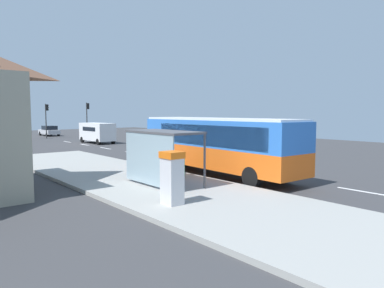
{
  "coord_description": "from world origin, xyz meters",
  "views": [
    {
      "loc": [
        -15.71,
        -13.17,
        3.54
      ],
      "look_at": [
        -1.0,
        4.32,
        1.5
      ],
      "focal_mm": 33.46,
      "sensor_mm": 36.0,
      "label": 1
    }
  ],
  "objects": [
    {
      "name": "ground_plane",
      "position": [
        0.0,
        14.0,
        -0.02
      ],
      "size": [
        56.0,
        92.0,
        0.04
      ],
      "primitive_type": "cube",
      "color": "#38383A"
    },
    {
      "name": "sidewalk_platform",
      "position": [
        -6.4,
        2.0,
        0.09
      ],
      "size": [
        6.2,
        30.0,
        0.18
      ],
      "primitive_type": "cube",
      "color": "#999993",
      "rests_on": "ground"
    },
    {
      "name": "lane_stripe_seg_0",
      "position": [
        0.25,
        -6.0,
        0.01
      ],
      "size": [
        0.16,
        2.2,
        0.01
      ],
      "primitive_type": "cube",
      "color": "silver",
      "rests_on": "ground"
    },
    {
      "name": "lane_stripe_seg_1",
      "position": [
        0.25,
        -1.0,
        0.01
      ],
      "size": [
        0.16,
        2.2,
        0.01
      ],
      "primitive_type": "cube",
      "color": "silver",
      "rests_on": "ground"
    },
    {
      "name": "lane_stripe_seg_2",
      "position": [
        0.25,
        4.0,
        0.01
      ],
      "size": [
        0.16,
        2.2,
        0.01
      ],
      "primitive_type": "cube",
      "color": "silver",
      "rests_on": "ground"
    },
    {
      "name": "lane_stripe_seg_3",
      "position": [
        0.25,
        9.0,
        0.01
      ],
      "size": [
        0.16,
        2.2,
        0.01
      ],
      "primitive_type": "cube",
      "color": "silver",
      "rests_on": "ground"
    },
    {
      "name": "lane_stripe_seg_4",
      "position": [
        0.25,
        14.0,
        0.01
      ],
      "size": [
        0.16,
        2.2,
        0.01
      ],
      "primitive_type": "cube",
      "color": "silver",
      "rests_on": "ground"
    },
    {
      "name": "lane_stripe_seg_5",
      "position": [
        0.25,
        19.0,
        0.01
      ],
      "size": [
        0.16,
        2.2,
        0.01
      ],
      "primitive_type": "cube",
      "color": "silver",
      "rests_on": "ground"
    },
    {
      "name": "lane_stripe_seg_6",
      "position": [
        0.25,
        24.0,
        0.01
      ],
      "size": [
        0.16,
        2.2,
        0.01
      ],
      "primitive_type": "cube",
      "color": "silver",
      "rests_on": "ground"
    },
    {
      "name": "lane_stripe_seg_7",
      "position": [
        0.25,
        29.0,
        0.01
      ],
      "size": [
        0.16,
        2.2,
        0.01
      ],
      "primitive_type": "cube",
      "color": "silver",
      "rests_on": "ground"
    },
    {
      "name": "bus",
      "position": [
        -1.71,
        1.34,
        1.84
      ],
      "size": [
        2.92,
        11.09,
        3.21
      ],
      "color": "orange",
      "rests_on": "ground"
    },
    {
      "name": "white_van",
      "position": [
        2.2,
        24.96,
        1.34
      ],
      "size": [
        2.13,
        5.24,
        2.3
      ],
      "color": "white",
      "rests_on": "ground"
    },
    {
      "name": "sedan_near",
      "position": [
        2.3,
        41.46,
        0.79
      ],
      "size": [
        1.88,
        4.42,
        1.52
      ],
      "color": "#B7B7BC",
      "rests_on": "ground"
    },
    {
      "name": "ticket_machine",
      "position": [
        -8.0,
        -2.88,
        1.17
      ],
      "size": [
        0.66,
        0.76,
        1.94
      ],
      "color": "silver",
      "rests_on": "sidewalk_platform"
    },
    {
      "name": "recycling_bin_green",
      "position": [
        -4.2,
        1.51,
        0.66
      ],
      "size": [
        0.52,
        0.52,
        0.95
      ],
      "primitive_type": "cylinder",
      "color": "green",
      "rests_on": "sidewalk_platform"
    },
    {
      "name": "recycling_bin_blue",
      "position": [
        -4.2,
        2.21,
        0.66
      ],
      "size": [
        0.52,
        0.52,
        0.95
      ],
      "primitive_type": "cylinder",
      "color": "blue",
      "rests_on": "sidewalk_platform"
    },
    {
      "name": "recycling_bin_yellow",
      "position": [
        -4.2,
        2.91,
        0.66
      ],
      "size": [
        0.52,
        0.52,
        0.95
      ],
      "primitive_type": "cylinder",
      "color": "yellow",
      "rests_on": "sidewalk_platform"
    },
    {
      "name": "recycling_bin_orange",
      "position": [
        -4.2,
        3.61,
        0.66
      ],
      "size": [
        0.52,
        0.52,
        0.95
      ],
      "primitive_type": "cylinder",
      "color": "orange",
      "rests_on": "sidewalk_platform"
    },
    {
      "name": "traffic_light_near_side",
      "position": [
        5.5,
        34.96,
        3.25
      ],
      "size": [
        0.49,
        0.28,
        4.88
      ],
      "color": "#2D2D2D",
      "rests_on": "ground"
    },
    {
      "name": "traffic_light_far_side",
      "position": [
        -3.1,
        35.76,
        3.55
      ],
      "size": [
        0.49,
        0.28,
        5.37
      ],
      "color": "#2D2D2D",
      "rests_on": "ground"
    },
    {
      "name": "traffic_light_median",
      "position": [
        0.4,
        36.56,
        3.12
      ],
      "size": [
        0.49,
        0.28,
        4.67
      ],
      "color": "#2D2D2D",
      "rests_on": "ground"
    },
    {
      "name": "bus_shelter",
      "position": [
        -6.41,
        0.31,
        2.1
      ],
      "size": [
        1.8,
        4.0,
        2.5
      ],
      "color": "#4C4C51",
      "rests_on": "sidewalk_platform"
    }
  ]
}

